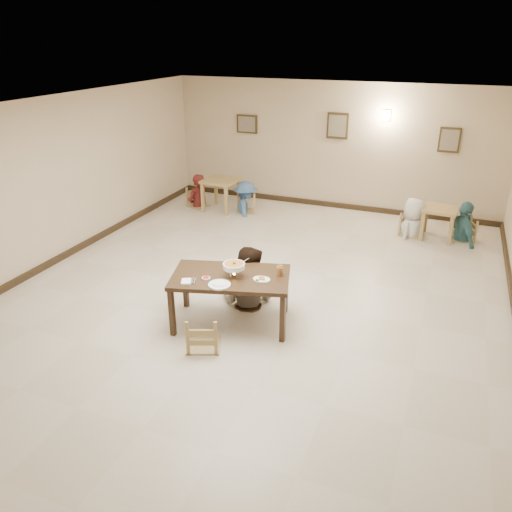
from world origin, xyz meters
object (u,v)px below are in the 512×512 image
at_px(main_table, 231,280).
at_px(bg_chair_rl, 414,214).
at_px(bg_diner_a, 197,174).
at_px(bg_chair_rr, 465,220).
at_px(chair_near, 202,316).
at_px(bg_chair_ll, 198,189).
at_px(bg_diner_b, 245,182).
at_px(bg_diner_d, 468,202).
at_px(main_diner, 247,247).
at_px(bg_diner_c, 416,199).
at_px(bg_table_left, 221,185).
at_px(drink_glass, 280,270).
at_px(bg_chair_lr, 246,193).
at_px(curry_warmer, 234,266).
at_px(chair_far, 249,275).
at_px(bg_table_right, 439,214).

xyz_separation_m(main_table, bg_chair_rl, (2.14, 4.69, -0.24)).
bearing_deg(bg_diner_a, bg_chair_rr, 111.07).
xyz_separation_m(main_table, chair_near, (-0.10, -0.71, -0.23)).
relative_size(bg_chair_rr, bg_diner_a, 0.55).
distance_m(bg_chair_ll, bg_chair_rr, 6.18).
distance_m(bg_diner_b, bg_diner_d, 4.92).
xyz_separation_m(main_diner, bg_diner_a, (-3.01, 4.01, -0.13)).
relative_size(bg_diner_a, bg_diner_c, 1.02).
relative_size(bg_table_left, bg_chair_rr, 0.88).
xyz_separation_m(drink_glass, bg_chair_ll, (-3.69, 4.43, -0.40)).
distance_m(bg_chair_ll, bg_chair_lr, 1.27).
bearing_deg(bg_chair_rl, curry_warmer, 172.48).
height_order(bg_chair_ll, bg_diner_d, bg_diner_d).
bearing_deg(main_table, bg_diner_b, 94.54).
bearing_deg(bg_chair_rl, main_table, 171.81).
relative_size(bg_diner_a, bg_diner_d, 0.99).
distance_m(bg_chair_rl, bg_diner_b, 3.91).
height_order(bg_table_left, bg_chair_lr, bg_chair_lr).
bearing_deg(bg_chair_ll, bg_diner_b, -68.99).
distance_m(main_diner, drink_glass, 0.80).
xyz_separation_m(chair_near, bg_chair_rl, (2.24, 5.39, -0.01)).
xyz_separation_m(chair_far, bg_table_left, (-2.36, 3.91, 0.20)).
relative_size(main_diner, bg_table_left, 2.36).
distance_m(chair_near, bg_chair_rl, 5.84).
bearing_deg(bg_table_left, curry_warmer, -62.43).
distance_m(bg_table_right, bg_diner_c, 0.58).
relative_size(bg_table_right, bg_diner_d, 0.43).
bearing_deg(chair_near, bg_chair_lr, -94.83).
xyz_separation_m(bg_chair_rr, bg_diner_d, (0.00, 0.00, 0.38)).
height_order(bg_table_left, bg_diner_c, bg_diner_c).
distance_m(bg_table_left, bg_chair_rr, 5.55).
bearing_deg(curry_warmer, bg_table_right, 61.27).
xyz_separation_m(bg_chair_rr, bg_diner_a, (-6.18, -0.07, 0.37)).
xyz_separation_m(chair_far, drink_glass, (0.70, -0.52, 0.44)).
relative_size(curry_warmer, bg_chair_rr, 0.38).
relative_size(chair_near, bg_chair_rl, 1.03).
bearing_deg(curry_warmer, main_table, 172.34).
xyz_separation_m(drink_glass, bg_chair_rr, (2.49, 4.50, -0.41)).
relative_size(drink_glass, bg_chair_rl, 0.17).
distance_m(bg_table_left, bg_chair_lr, 0.65).
bearing_deg(bg_chair_ll, drink_glass, -121.71).
bearing_deg(main_table, chair_near, -114.28).
height_order(chair_near, bg_chair_rl, chair_near).
xyz_separation_m(chair_near, bg_chair_rr, (3.25, 5.48, -0.02)).
height_order(bg_diner_a, bg_diner_d, bg_diner_d).
bearing_deg(bg_table_right, bg_table_left, 179.95).
height_order(bg_table_left, bg_chair_rl, bg_chair_rl).
bearing_deg(bg_diner_c, bg_chair_rl, 21.13).
distance_m(drink_glass, bg_chair_rr, 5.16).
height_order(bg_table_left, bg_chair_rr, bg_chair_rr).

